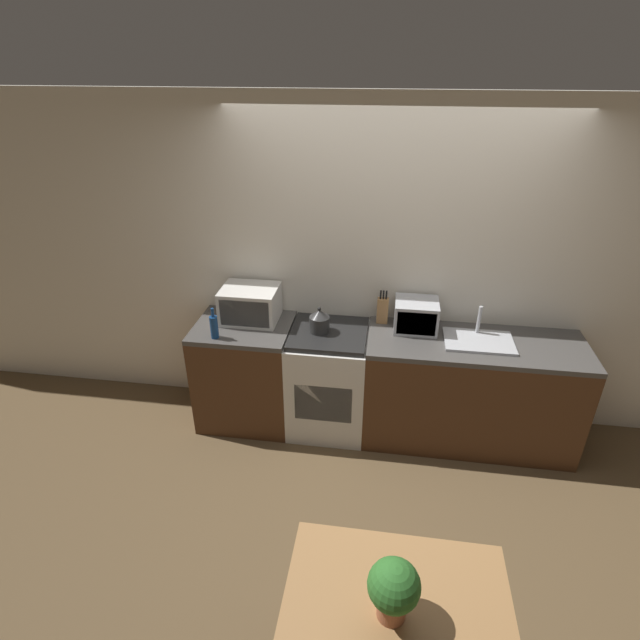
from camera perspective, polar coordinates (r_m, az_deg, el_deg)
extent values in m
plane|color=brown|center=(3.93, 6.27, -17.71)|extent=(16.00, 16.00, 0.00)
cube|color=silver|center=(3.98, 7.91, 5.65)|extent=(10.00, 0.06, 2.60)
cube|color=#4C2D19|center=(4.25, -8.38, -6.16)|extent=(0.77, 0.62, 0.86)
cube|color=#474442|center=(4.02, -8.82, -0.85)|extent=(0.77, 0.62, 0.04)
cube|color=#4C2D19|center=(4.17, 16.63, -8.01)|extent=(1.63, 0.62, 0.86)
cube|color=#474442|center=(3.93, 17.51, -2.69)|extent=(1.63, 0.62, 0.04)
cube|color=silver|center=(4.13, 0.94, -7.01)|extent=(0.62, 0.62, 0.86)
cube|color=black|center=(3.89, 1.00, -1.58)|extent=(0.59, 0.57, 0.04)
cube|color=black|center=(3.89, 0.35, -9.52)|extent=(0.44, 0.02, 0.32)
cylinder|color=#2D2D2D|center=(3.85, -0.07, -0.47)|extent=(0.16, 0.16, 0.13)
cone|color=#2D2D2D|center=(3.80, -0.07, 0.76)|extent=(0.15, 0.15, 0.06)
sphere|color=black|center=(3.79, -0.07, 1.26)|extent=(0.03, 0.03, 0.03)
cube|color=silver|center=(4.03, -7.97, 1.83)|extent=(0.44, 0.36, 0.27)
cube|color=black|center=(3.88, -8.64, 0.71)|extent=(0.39, 0.01, 0.22)
cylinder|color=navy|center=(3.84, -12.00, -0.81)|extent=(0.06, 0.06, 0.18)
cylinder|color=navy|center=(3.78, -12.19, 0.83)|extent=(0.02, 0.02, 0.07)
cube|color=#9E7042|center=(3.99, 7.16, 1.07)|extent=(0.09, 0.06, 0.21)
cylinder|color=black|center=(3.93, 6.95, 2.90)|extent=(0.01, 0.01, 0.07)
cylinder|color=black|center=(3.93, 7.28, 2.87)|extent=(0.01, 0.01, 0.07)
cylinder|color=black|center=(3.93, 7.60, 2.85)|extent=(0.01, 0.01, 0.07)
cube|color=#ADAFB5|center=(3.93, 10.91, 0.54)|extent=(0.33, 0.29, 0.24)
cube|color=black|center=(3.81, 10.96, -0.41)|extent=(0.29, 0.01, 0.19)
cube|color=#ADAFB5|center=(3.91, 17.68, -2.31)|extent=(0.51, 0.34, 0.02)
cylinder|color=#ADAFB5|center=(3.96, 17.72, 0.05)|extent=(0.03, 0.03, 0.22)
cube|color=#9E7042|center=(2.48, 8.79, -29.77)|extent=(0.98, 0.72, 0.04)
cylinder|color=#9E7042|center=(2.96, -1.14, -27.90)|extent=(0.05, 0.05, 0.70)
cylinder|color=#9E7042|center=(3.00, 17.63, -28.77)|extent=(0.05, 0.05, 0.70)
cylinder|color=#9E5B3D|center=(2.40, 8.18, -29.71)|extent=(0.12, 0.12, 0.10)
sphere|color=#2D6B28|center=(2.28, 8.45, -27.80)|extent=(0.22, 0.22, 0.22)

